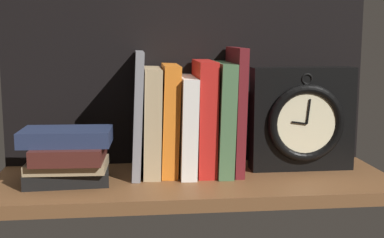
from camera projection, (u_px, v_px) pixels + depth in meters
The scene contains 11 objects.
ground_plane at pixel (194, 183), 105.99cm from camera, with size 79.61×28.96×2.50cm, color brown.
back_panel at pixel (187, 77), 116.40cm from camera, with size 79.61×1.20×38.10cm, color black.
book_gray_chess at pixel (138, 113), 107.34cm from camera, with size 1.65×15.90×25.07cm, color gray.
book_tan_shortstories at pixel (152, 121), 107.92cm from camera, with size 3.41×14.80×21.76cm, color tan.
book_orange_pandolfini at pixel (169, 119), 108.26cm from camera, with size 3.26×13.80×22.39cm, color orange.
book_white_catcher at pixel (186, 125), 108.84cm from camera, with size 3.13×16.91×19.93cm, color silver.
book_red_requiem at pixel (204, 117), 108.99cm from camera, with size 3.71×15.07×23.15cm, color red.
book_green_romantic at pixel (222, 117), 109.43cm from camera, with size 3.10×16.82×22.78cm, color #476B44.
book_maroon_dawkins at pixel (235, 110), 109.49cm from camera, with size 1.90×15.54×25.82cm, color maroon.
framed_clock at pixel (303, 120), 110.41cm from camera, with size 21.71×6.44×21.71cm.
book_stack_side at pixel (68, 156), 100.93cm from camera, with size 17.40×13.96×10.63cm.
Camera 1 is at (-11.75, -101.93, 28.35)cm, focal length 49.21 mm.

